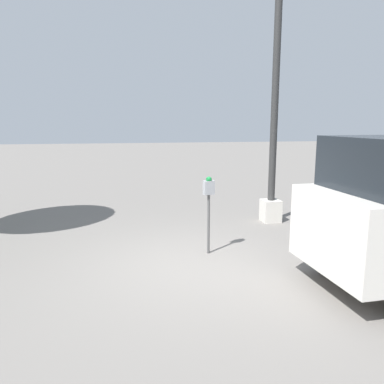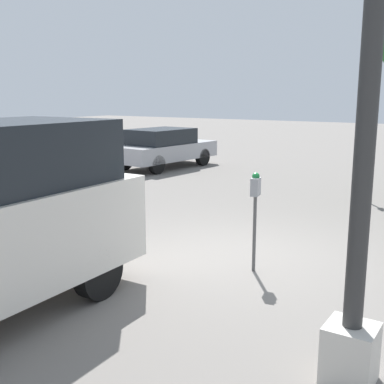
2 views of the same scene
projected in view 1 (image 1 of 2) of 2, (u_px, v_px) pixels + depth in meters
The scene contains 3 objects.
ground_plane at pixel (194, 264), 6.57m from camera, with size 80.00×80.00×0.00m, color slate.
parking_meter_near at pixel (209, 197), 6.95m from camera, with size 0.22×0.15×1.48m.
lamp_post at pixel (273, 147), 9.10m from camera, with size 0.44×0.44×5.52m.
Camera 1 is at (-1.21, -6.10, 2.46)m, focal length 35.00 mm.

